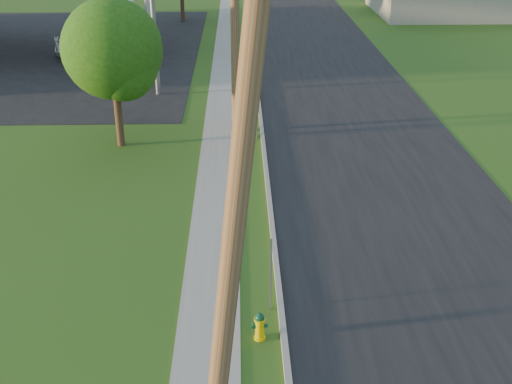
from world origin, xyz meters
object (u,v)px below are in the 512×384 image
hydrant_far (249,73)px  car_silver (96,42)px  fuel_pump_se (101,33)px  hydrant_mid (252,129)px  hydrant_near (260,326)px  fuel_pump_ne (88,47)px  tree_verge (115,53)px  utility_pole_near (232,249)px  utility_pole_mid (234,13)px

hydrant_far → car_silver: size_ratio=0.16×
fuel_pump_se → hydrant_mid: 20.15m
hydrant_mid → car_silver: 17.27m
hydrant_mid → hydrant_near: bearing=-90.6°
fuel_pump_ne → tree_verge: bearing=-73.3°
fuel_pump_se → hydrant_near: bearing=-73.0°
utility_pole_near → utility_pole_mid: utility_pole_mid is taller
utility_pole_mid → hydrant_near: 14.69m
hydrant_near → hydrant_mid: bearing=89.4°
utility_pole_mid → fuel_pump_se: bearing=117.6°
hydrant_near → car_silver: 29.25m
utility_pole_mid → utility_pole_near: bearing=-90.0°
fuel_pump_ne → utility_pole_near: bearing=-74.0°
fuel_pump_se → car_silver: 3.18m
utility_pole_near → utility_pole_mid: (-0.00, 18.00, 0.15)m
hydrant_mid → fuel_pump_se: bearing=118.4°
fuel_pump_ne → utility_pole_mid: bearing=-55.6°
utility_pole_near → fuel_pump_se: 36.34m
hydrant_near → utility_pole_near: bearing=-97.7°
tree_verge → hydrant_far: 11.50m
utility_pole_mid → hydrant_far: bearing=84.9°
tree_verge → fuel_pump_se: bearing=103.2°
utility_pole_near → fuel_pump_ne: 32.51m
utility_pole_near → fuel_pump_ne: (-8.90, 31.00, -4.08)m
fuel_pump_ne → fuel_pump_se: size_ratio=1.00×
utility_pole_mid → fuel_pump_ne: (-8.90, 13.00, -4.23)m
hydrant_near → fuel_pump_se: bearing=107.0°
fuel_pump_se → car_silver: bearing=-84.3°
utility_pole_near → fuel_pump_se: bearing=104.3°
hydrant_mid → hydrant_far: bearing=89.7°
tree_verge → hydrant_near: size_ratio=8.04×
car_silver → hydrant_mid: bearing=-160.6°
hydrant_mid → car_silver: size_ratio=0.14×
tree_verge → car_silver: (-4.05, 15.40, -2.90)m
fuel_pump_ne → hydrant_near: (9.45, -26.94, -0.37)m
utility_pole_mid → hydrant_near: utility_pole_mid is taller
hydrant_near → car_silver: (-9.13, 27.78, 0.49)m
utility_pole_mid → hydrant_near: size_ratio=13.56×
car_silver → utility_pole_near: bearing=-178.0°
hydrant_mid → car_silver: (-9.26, 14.57, 0.50)m
hydrant_near → hydrant_mid: 13.22m
hydrant_near → hydrant_far: bearing=89.6°
utility_pole_mid → hydrant_far: (0.72, 8.10, -4.58)m
hydrant_mid → car_silver: bearing=122.5°
utility_pole_near → hydrant_far: bearing=88.4°
tree_verge → hydrant_mid: (5.22, 0.83, -3.40)m
fuel_pump_ne → hydrant_far: size_ratio=4.15×
fuel_pump_se → utility_pole_near: bearing=-75.7°
utility_pole_near → utility_pole_mid: size_ratio=0.97×
hydrant_far → hydrant_mid: bearing=-90.3°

